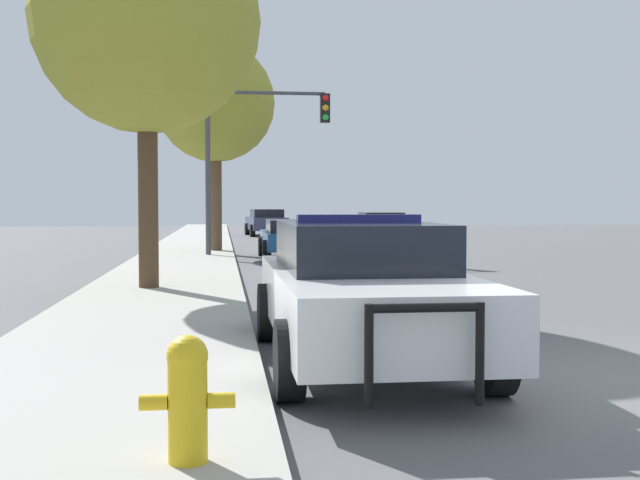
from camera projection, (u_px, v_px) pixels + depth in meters
name	position (u px, v px, depth m)	size (l,w,h in m)	color
ground_plane	(636.00, 380.00, 7.78)	(110.00, 110.00, 0.00)	#565659
sidewalk_left	(98.00, 388.00, 7.16)	(3.00, 110.00, 0.13)	#A3A099
police_car	(362.00, 288.00, 8.60)	(2.09, 5.16, 1.59)	white
fire_hydrant	(188.00, 395.00, 4.88)	(0.58, 0.25, 0.78)	gold
traffic_light	(257.00, 137.00, 24.97)	(3.89, 0.35, 5.19)	#424247
car_background_distant	(266.00, 222.00, 42.99)	(2.24, 4.62, 1.42)	#333856
car_background_oncoming	(381.00, 229.00, 30.58)	(2.02, 4.41, 1.38)	maroon
car_background_midblock	(292.00, 237.00, 24.97)	(1.99, 4.47, 1.22)	navy
tree_sidewalk_near	(146.00, 20.00, 14.95)	(4.27, 4.27, 7.17)	#4C3823
tree_sidewalk_mid	(215.00, 103.00, 27.10)	(4.04, 4.04, 7.04)	brown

